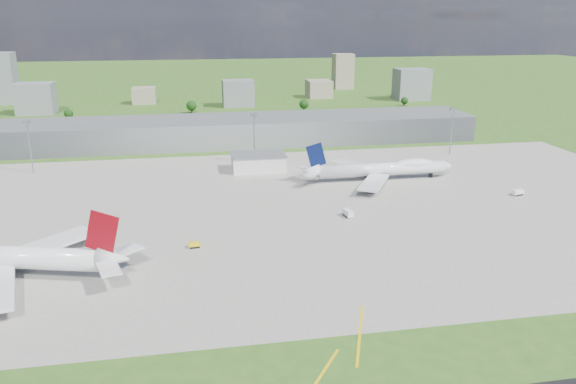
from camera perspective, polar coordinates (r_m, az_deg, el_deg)
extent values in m
plane|color=#30541A|center=(329.45, -5.89, 4.39)|extent=(1400.00, 1400.00, 0.00)
cube|color=gray|center=(225.37, -1.09, -1.74)|extent=(360.00, 190.00, 0.08)
cube|color=slate|center=(342.50, -6.13, 6.17)|extent=(300.00, 42.00, 15.00)
cube|color=silver|center=(281.11, -3.05, 3.00)|extent=(26.00, 16.00, 8.00)
cylinder|color=gray|center=(301.53, -24.74, 4.07)|extent=(0.70, 0.70, 25.00)
cube|color=gray|center=(299.17, -25.05, 6.45)|extent=(3.50, 2.00, 1.20)
cylinder|color=gray|center=(293.64, -3.45, 5.33)|extent=(0.70, 0.70, 25.00)
cube|color=gray|center=(291.21, -3.50, 7.79)|extent=(3.50, 2.00, 1.20)
cylinder|color=gray|center=(325.17, 16.27, 5.86)|extent=(0.70, 0.70, 25.00)
cube|color=gray|center=(322.97, 16.46, 8.08)|extent=(3.50, 2.00, 1.20)
cone|color=white|center=(171.37, -17.26, -6.46)|extent=(10.37, 8.83, 6.68)
cube|color=white|center=(197.05, -22.84, -4.81)|extent=(27.68, 27.42, 1.00)
cube|color=maroon|center=(169.46, -18.38, -3.92)|extent=(10.83, 3.51, 13.45)
cylinder|color=#38383D|center=(195.74, -24.03, -5.78)|extent=(6.85, 5.08, 3.56)
cube|color=black|center=(183.03, -26.51, -7.95)|extent=(2.07, 1.77, 2.78)
cube|color=black|center=(190.74, -24.98, -6.72)|extent=(2.07, 1.77, 2.78)
cylinder|color=white|center=(267.12, 9.53, 2.31)|extent=(60.76, 6.79, 6.07)
cone|color=white|center=(279.39, 15.91, 2.55)|extent=(4.97, 6.13, 6.07)
cone|color=white|center=(257.94, 2.32, 2.18)|extent=(7.90, 6.16, 6.07)
cube|color=#1B5097|center=(268.24, 9.91, 1.94)|extent=(49.79, 3.08, 1.27)
ellipsoid|color=white|center=(272.14, 12.70, 2.80)|extent=(19.49, 6.30, 5.46)
cube|color=white|center=(278.60, 6.82, 2.69)|extent=(21.06, 28.13, 0.88)
cube|color=white|center=(251.31, 8.70, 0.97)|extent=(21.51, 27.98, 0.88)
cube|color=#08123B|center=(256.65, 2.87, 3.74)|extent=(9.76, 0.61, 11.83)
cylinder|color=#38383D|center=(274.56, 7.90, 2.02)|extent=(5.42, 3.20, 3.13)
cylinder|color=#38383D|center=(282.02, 6.22, 2.50)|extent=(5.42, 3.20, 3.13)
cylinder|color=#38383D|center=(258.47, 9.05, 0.99)|extent=(5.42, 3.20, 3.13)
cylinder|color=#38383D|center=(247.85, 8.52, 0.29)|extent=(5.42, 3.20, 3.13)
cube|color=black|center=(270.43, 8.01, 1.66)|extent=(1.58, 1.19, 2.45)
cube|color=black|center=(262.38, 8.58, 1.14)|extent=(1.58, 1.19, 2.45)
cube|color=black|center=(277.03, 14.29, 1.66)|extent=(1.58, 1.19, 2.45)
cube|color=yellow|center=(190.87, -9.49, -5.28)|extent=(4.03, 2.59, 1.53)
cube|color=black|center=(191.16, -9.48, -5.49)|extent=(3.48, 2.63, 0.70)
cube|color=white|center=(217.56, 6.11, -2.11)|extent=(3.18, 5.76, 2.40)
cube|color=black|center=(217.96, 6.10, -2.41)|extent=(3.18, 4.97, 0.70)
cube|color=white|center=(261.47, 22.33, 0.00)|extent=(5.27, 3.33, 2.17)
cube|color=black|center=(261.78, 22.30, -0.23)|extent=(4.59, 3.27, 0.70)
cube|color=slate|center=(488.25, -24.24, 8.67)|extent=(28.00, 22.00, 24.00)
cube|color=gray|center=(515.78, -14.40, 9.48)|extent=(20.00, 18.00, 14.00)
cube|color=slate|center=(486.20, -5.09, 9.97)|extent=(26.00, 20.00, 22.00)
cube|color=gray|center=(538.67, 3.15, 10.43)|extent=(22.00, 24.00, 16.00)
cube|color=slate|center=(534.13, 12.45, 10.64)|extent=(30.00, 22.00, 28.00)
cube|color=slate|center=(555.12, -27.02, 10.25)|extent=(22.00, 20.00, 44.00)
cube|color=gray|center=(605.34, 5.60, 12.11)|extent=(20.00, 18.00, 36.00)
cylinder|color=#382314|center=(449.50, -21.35, 7.01)|extent=(0.70, 0.70, 3.00)
sphere|color=black|center=(448.96, -21.39, 7.43)|extent=(6.75, 6.75, 6.75)
cylinder|color=#382314|center=(455.90, -9.76, 8.12)|extent=(0.70, 0.70, 3.60)
sphere|color=black|center=(455.27, -9.79, 8.62)|extent=(8.10, 8.10, 8.10)
cylinder|color=#382314|center=(460.59, 1.63, 8.44)|extent=(0.70, 0.70, 3.40)
sphere|color=black|center=(460.00, 1.63, 8.92)|extent=(7.65, 7.65, 7.65)
cylinder|color=#382314|center=(496.13, 11.73, 8.71)|extent=(0.70, 0.70, 2.80)
sphere|color=black|center=(495.68, 11.76, 9.07)|extent=(6.30, 6.30, 6.30)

